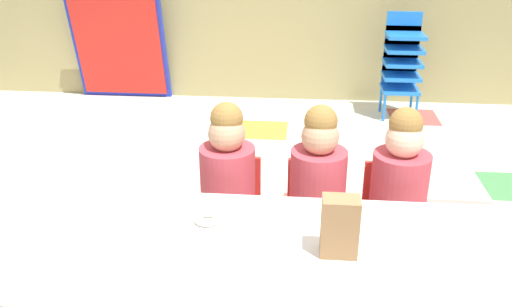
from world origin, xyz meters
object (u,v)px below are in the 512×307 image
at_px(paper_plate_near_edge, 207,222).
at_px(paper_bag_brown, 340,226).
at_px(donut_powdered_on_plate, 207,218).
at_px(seated_child_far_right, 399,184).
at_px(craft_table, 248,254).
at_px(kid_chair_blue_stack, 402,60).
at_px(seated_child_near_camera, 228,177).
at_px(seated_child_middle_seat, 318,181).
at_px(folded_activity_table, 119,45).

bearing_deg(paper_plate_near_edge, paper_bag_brown, -17.85).
distance_m(paper_bag_brown, donut_powdered_on_plate, 0.53).
bearing_deg(seated_child_far_right, paper_bag_brown, -116.03).
distance_m(craft_table, kid_chair_blue_stack, 3.31).
height_order(craft_table, donut_powdered_on_plate, donut_powdered_on_plate).
relative_size(paper_bag_brown, paper_plate_near_edge, 1.22).
height_order(craft_table, kid_chair_blue_stack, kid_chair_blue_stack).
bearing_deg(seated_child_near_camera, seated_child_middle_seat, 0.00).
bearing_deg(seated_child_far_right, donut_powdered_on_plate, -149.48).
relative_size(paper_plate_near_edge, donut_powdered_on_plate, 1.70).
xyz_separation_m(seated_child_far_right, kid_chair_blue_stack, (0.41, 2.54, -0.04)).
bearing_deg(paper_bag_brown, kid_chair_blue_stack, 77.27).
bearing_deg(craft_table, folded_activity_table, 115.26).
height_order(seated_child_middle_seat, donut_powdered_on_plate, seated_child_middle_seat).
distance_m(seated_child_near_camera, kid_chair_blue_stack, 2.81).
bearing_deg(seated_child_near_camera, seated_child_far_right, 0.00).
xyz_separation_m(paper_plate_near_edge, donut_powdered_on_plate, (0.00, 0.00, 0.02)).
bearing_deg(craft_table, seated_child_near_camera, 104.78).
distance_m(seated_child_near_camera, seated_child_middle_seat, 0.42).
height_order(craft_table, folded_activity_table, folded_activity_table).
relative_size(kid_chair_blue_stack, folded_activity_table, 0.85).
distance_m(folded_activity_table, paper_plate_near_edge, 3.56).
bearing_deg(seated_child_near_camera, craft_table, -75.22).
bearing_deg(craft_table, paper_bag_brown, -5.82).
relative_size(seated_child_near_camera, folded_activity_table, 0.84).
relative_size(seated_child_near_camera, seated_child_middle_seat, 1.00).
distance_m(seated_child_near_camera, paper_plate_near_edge, 0.48).
relative_size(seated_child_far_right, paper_bag_brown, 4.17).
xyz_separation_m(paper_bag_brown, paper_plate_near_edge, (-0.50, 0.16, -0.11)).
xyz_separation_m(seated_child_middle_seat, folded_activity_table, (-1.86, 2.79, -0.02)).
relative_size(seated_child_middle_seat, seated_child_far_right, 1.00).
distance_m(seated_child_middle_seat, kid_chair_blue_stack, 2.66).
height_order(seated_child_middle_seat, seated_child_far_right, same).
height_order(paper_plate_near_edge, donut_powdered_on_plate, donut_powdered_on_plate).
bearing_deg(paper_bag_brown, seated_child_middle_seat, 95.43).
xyz_separation_m(kid_chair_blue_stack, folded_activity_table, (-2.64, 0.25, 0.02)).
distance_m(seated_child_middle_seat, paper_bag_brown, 0.65).
bearing_deg(seated_child_middle_seat, craft_table, -113.73).
distance_m(folded_activity_table, paper_bag_brown, 3.93).
bearing_deg(kid_chair_blue_stack, paper_bag_brown, -102.73).
relative_size(seated_child_near_camera, seated_child_far_right, 1.00).
bearing_deg(folded_activity_table, seated_child_far_right, -51.27).
height_order(kid_chair_blue_stack, paper_plate_near_edge, kid_chair_blue_stack).
height_order(seated_child_near_camera, seated_child_far_right, same).
bearing_deg(paper_plate_near_edge, kid_chair_blue_stack, 68.08).
bearing_deg(kid_chair_blue_stack, seated_child_far_right, -99.10).
xyz_separation_m(craft_table, seated_child_near_camera, (-0.16, 0.60, 0.01)).
relative_size(craft_table, paper_plate_near_edge, 11.77).
bearing_deg(paper_plate_near_edge, donut_powdered_on_plate, 0.00).
distance_m(kid_chair_blue_stack, paper_plate_near_edge, 3.25).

